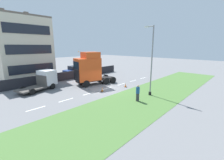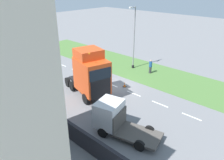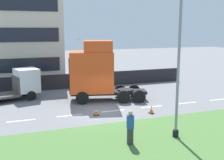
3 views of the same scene
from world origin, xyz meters
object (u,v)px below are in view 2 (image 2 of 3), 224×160
at_px(lorry_cab, 91,74).
at_px(pedestrian, 150,67).
at_px(parked_car, 10,107).
at_px(lamp_post, 134,41).
at_px(traffic_cone_lead, 125,85).
at_px(flatbed_truck, 114,117).
at_px(traffic_cone_trailing, 106,73).

bearing_deg(lorry_cab, pedestrian, -171.06).
distance_m(lorry_cab, parked_car, 7.84).
distance_m(lorry_cab, lamp_post, 9.53).
bearing_deg(traffic_cone_lead, flatbed_truck, 33.83).
bearing_deg(lorry_cab, parked_car, -2.32).
xyz_separation_m(flatbed_truck, pedestrian, (-12.13, -4.71, -0.46)).
bearing_deg(pedestrian, traffic_cone_lead, 1.84).
height_order(parked_car, lamp_post, lamp_post).
height_order(flatbed_truck, parked_car, flatbed_truck).
distance_m(lamp_post, pedestrian, 3.99).
xyz_separation_m(lamp_post, traffic_cone_trailing, (4.33, -0.86, -3.48)).
height_order(lorry_cab, pedestrian, lorry_cab).
xyz_separation_m(parked_car, traffic_cone_lead, (-11.37, 3.37, -0.73)).
relative_size(pedestrian, traffic_cone_lead, 3.11).
bearing_deg(pedestrian, parked_car, -10.83).
height_order(flatbed_truck, traffic_cone_lead, flatbed_truck).
distance_m(parked_car, traffic_cone_lead, 11.88).
height_order(lorry_cab, traffic_cone_trailing, lorry_cab).
distance_m(parked_car, pedestrian, 17.03).
xyz_separation_m(flatbed_truck, traffic_cone_trailing, (-7.69, -8.34, -1.07)).
height_order(flatbed_truck, pedestrian, flatbed_truck).
distance_m(flatbed_truck, lamp_post, 14.36).
bearing_deg(traffic_cone_lead, lamp_post, -150.77).
bearing_deg(lamp_post, traffic_cone_lead, 29.23).
bearing_deg(lorry_cab, flatbed_truck, 78.67).
bearing_deg(traffic_cone_trailing, lamp_post, 168.78).
distance_m(lamp_post, traffic_cone_trailing, 5.62).
relative_size(lamp_post, pedestrian, 4.49).
height_order(lamp_post, traffic_cone_trailing, lamp_post).
bearing_deg(flatbed_truck, lorry_cab, 50.48).
bearing_deg(flatbed_truck, lamp_post, 18.39).
distance_m(lorry_cab, traffic_cone_lead, 4.71).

